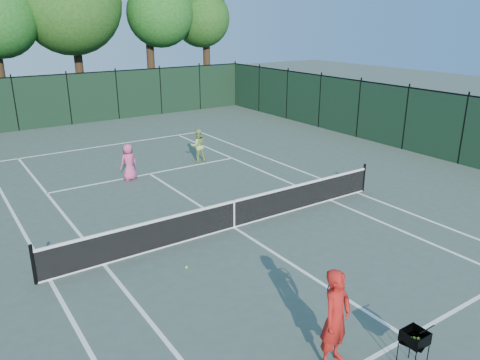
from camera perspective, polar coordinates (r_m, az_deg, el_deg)
ground at (r=14.58m, az=-0.74°, el=-5.81°), size 90.00×90.00×0.00m
sideline_doubles_left at (r=12.77m, az=-22.17°, el=-11.21°), size 0.10×23.77×0.01m
sideline_doubles_right at (r=17.95m, az=14.04°, el=-1.49°), size 0.10×23.77×0.01m
sideline_singles_left at (r=13.03m, az=-16.25°, el=-9.85°), size 0.10×23.77×0.01m
sideline_singles_right at (r=17.01m, az=10.92°, el=-2.42°), size 0.10×23.77×0.01m
baseline_far at (r=24.83m, az=-16.07°, el=4.04°), size 10.97×0.10×0.01m
service_line_near at (r=10.59m, az=19.72°, el=-17.64°), size 8.23×0.10×0.01m
service_line_far at (r=19.87m, az=-10.96°, el=0.76°), size 8.23×0.10×0.01m
center_service_line at (r=14.58m, az=-0.74°, el=-5.80°), size 0.10×12.80×0.01m
tennis_net at (r=14.39m, az=-0.74°, el=-4.09°), size 11.69×0.09×1.06m
fence_far at (r=30.30m, az=-20.11°, el=9.16°), size 24.00×0.05×3.00m
fence_right at (r=22.69m, az=25.56°, el=5.43°), size 0.05×36.00×3.00m
coach at (r=9.06m, az=11.60°, el=-16.16°), size 0.90×0.81×1.94m
player_pink at (r=19.10m, az=-13.41°, el=2.15°), size 0.81×0.61×1.49m
player_green at (r=21.10m, az=-5.15°, el=4.20°), size 0.82×0.70×1.48m
ball_hopper at (r=9.49m, az=20.54°, el=-17.55°), size 0.51×0.51×0.79m
loose_ball_midcourt at (r=12.41m, az=-6.55°, el=-10.52°), size 0.07×0.07×0.07m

